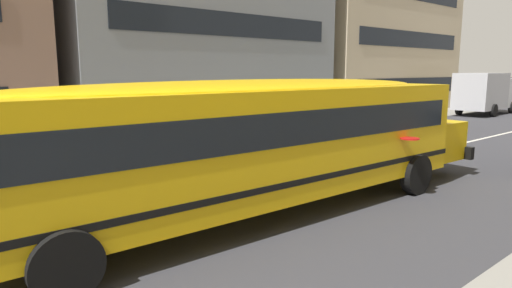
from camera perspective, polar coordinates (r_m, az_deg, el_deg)
ground_plane at (r=12.04m, az=4.51°, el=-5.07°), size 400.00×400.00×0.00m
sidewalk_far at (r=17.72m, az=-12.20°, el=-0.52°), size 120.00×3.00×0.01m
lane_centreline at (r=12.03m, az=4.51°, el=-5.05°), size 110.00×0.16×0.01m
school_bus at (r=9.24m, az=0.88°, el=1.17°), size 12.75×3.29×2.83m
parked_car_green_end_of_row at (r=22.17m, az=14.17°, el=3.57°), size 3.97×2.02×1.64m
box_truck at (r=34.34m, az=27.37°, el=5.97°), size 6.13×2.66×2.82m
apartment_block_far_right at (r=37.11m, az=11.64°, el=17.40°), size 14.55×11.60×16.50m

